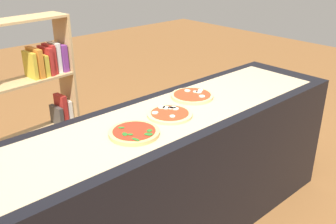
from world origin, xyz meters
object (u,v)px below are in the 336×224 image
at_px(pizza_mozzarella_2, 192,96).
at_px(bookshelf, 40,110).
at_px(pizza_spinach_0, 134,133).
at_px(pizza_mozzarella_1, 170,114).

bearing_deg(pizza_mozzarella_2, bookshelf, 119.39).
bearing_deg(bookshelf, pizza_spinach_0, -90.43).
bearing_deg(pizza_mozzarella_1, pizza_mozzarella_2, 20.51).
height_order(pizza_mozzarella_2, bookshelf, bookshelf).
xyz_separation_m(pizza_spinach_0, pizza_mozzarella_1, (0.31, 0.06, -0.00)).
xyz_separation_m(pizza_spinach_0, pizza_mozzarella_2, (0.62, 0.17, -0.00)).
xyz_separation_m(pizza_mozzarella_2, bookshelf, (-0.61, 1.09, -0.28)).
bearing_deg(pizza_mozzarella_2, pizza_mozzarella_1, -159.49).
xyz_separation_m(pizza_mozzarella_1, pizza_mozzarella_2, (0.31, 0.12, 0.00)).
relative_size(pizza_mozzarella_1, bookshelf, 0.20).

